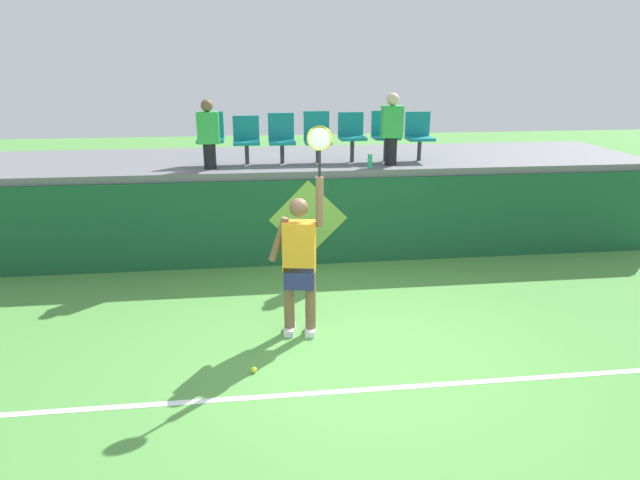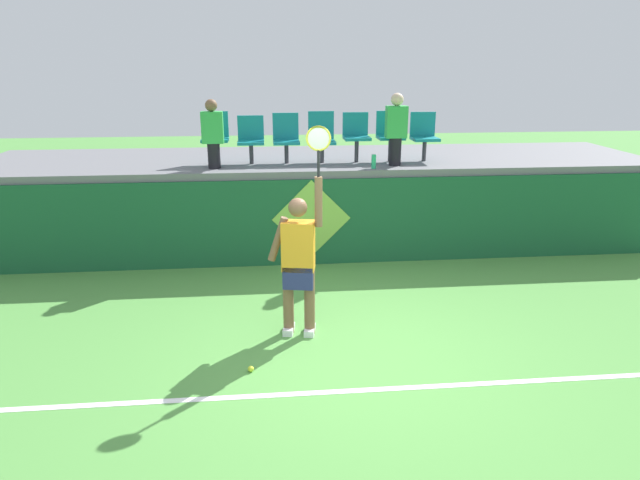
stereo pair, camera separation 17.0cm
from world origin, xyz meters
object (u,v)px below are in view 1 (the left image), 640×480
stadium_chair_0 (210,135)px  stadium_chair_5 (385,133)px  tennis_player (300,260)px  spectator_0 (392,128)px  stadium_chair_4 (352,134)px  stadium_chair_3 (317,136)px  spectator_1 (208,133)px  tennis_ball (254,370)px  stadium_chair_1 (246,138)px  stadium_chair_6 (419,134)px  water_bottle (370,161)px  stadium_chair_2 (282,137)px

stadium_chair_0 → stadium_chair_5: (2.97, -0.00, -0.00)m
tennis_player → spectator_0: spectator_0 is taller
stadium_chair_0 → stadium_chair_4: bearing=-0.1°
stadium_chair_3 → spectator_1: 1.85m
tennis_ball → spectator_0: bearing=57.6°
stadium_chair_0 → stadium_chair_1: stadium_chair_0 is taller
stadium_chair_0 → stadium_chair_1: size_ratio=1.09×
stadium_chair_0 → stadium_chair_6: 3.57m
tennis_ball → stadium_chair_6: (2.97, 4.18, 1.96)m
stadium_chair_1 → stadium_chair_5: size_ratio=0.93×
stadium_chair_0 → stadium_chair_3: stadium_chair_0 is taller
water_bottle → spectator_1: size_ratio=0.21×
stadium_chair_2 → spectator_1: size_ratio=0.75×
tennis_player → spectator_0: (1.78, 2.88, 1.20)m
stadium_chair_2 → stadium_chair_5: stadium_chair_5 is taller
stadium_chair_0 → stadium_chair_3: bearing=0.2°
stadium_chair_5 → stadium_chair_6: (0.60, 0.00, -0.02)m
tennis_ball → stadium_chair_5: bearing=60.5°
tennis_player → spectator_1: (-1.19, 2.90, 1.15)m
stadium_chair_1 → stadium_chair_6: (2.98, 0.00, 0.02)m
stadium_chair_2 → stadium_chair_4: (1.20, -0.01, 0.03)m
stadium_chair_1 → spectator_0: spectator_0 is taller
tennis_player → stadium_chair_1: size_ratio=3.22×
stadium_chair_4 → stadium_chair_6: 1.19m
stadium_chair_3 → stadium_chair_2: bearing=-179.7°
tennis_player → stadium_chair_1: tennis_player is taller
tennis_ball → stadium_chair_3: 4.77m
tennis_player → stadium_chair_2: tennis_player is taller
stadium_chair_5 → water_bottle: bearing=-119.9°
stadium_chair_4 → stadium_chair_6: bearing=0.2°
stadium_chair_3 → spectator_1: spectator_1 is taller
stadium_chair_5 → tennis_ball: bearing=-119.5°
stadium_chair_0 → stadium_chair_3: size_ratio=1.02×
water_bottle → stadium_chair_1: bearing=160.4°
spectator_0 → stadium_chair_5: bearing=90.0°
tennis_player → stadium_chair_5: size_ratio=3.00×
stadium_chair_0 → water_bottle: bearing=-15.4°
stadium_chair_4 → spectator_1: bearing=-169.9°
water_bottle → stadium_chair_4: (-0.18, 0.70, 0.36)m
stadium_chair_2 → spectator_0: bearing=-14.3°
stadium_chair_5 → tennis_player: bearing=-118.2°
stadium_chair_1 → stadium_chair_6: bearing=0.0°
stadium_chair_0 → stadium_chair_3: 1.79m
tennis_player → tennis_ball: size_ratio=38.32×
tennis_player → stadium_chair_3: bearing=79.8°
stadium_chair_4 → tennis_ball: bearing=-113.1°
tennis_ball → stadium_chair_5: size_ratio=0.08×
tennis_player → water_bottle: tennis_player is taller
stadium_chair_3 → stadium_chair_6: bearing=-0.2°
stadium_chair_1 → stadium_chair_6: stadium_chair_6 is taller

